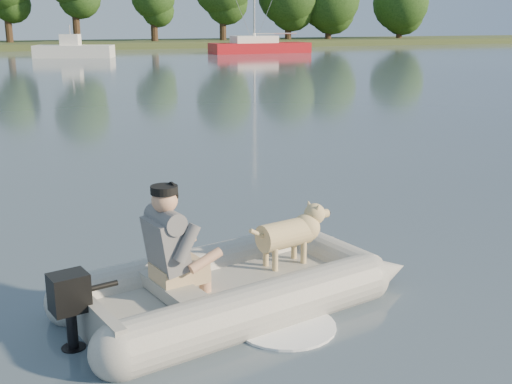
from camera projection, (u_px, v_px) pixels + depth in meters
name	position (u px, v px, depth m)	size (l,w,h in m)	color
water	(259.00, 313.00, 6.34)	(160.00, 160.00, 0.00)	slate
shore_bank	(37.00, 46.00, 62.43)	(160.00, 12.00, 0.70)	#47512D
dinghy	(235.00, 246.00, 6.44)	(4.88, 3.60, 1.42)	gray
man	(168.00, 240.00, 6.04)	(0.74, 0.64, 1.11)	slate
dog	(285.00, 239.00, 6.87)	(0.96, 0.34, 0.64)	tan
outboard_motor	(71.00, 315.00, 5.59)	(0.43, 0.30, 0.81)	black
motorboat	(74.00, 42.00, 47.38)	(5.87, 2.26, 2.48)	white
sailboat	(259.00, 47.00, 53.86)	(8.51, 2.81, 11.59)	#A8131A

